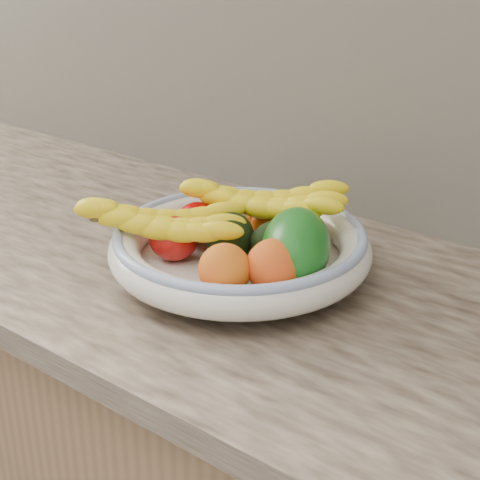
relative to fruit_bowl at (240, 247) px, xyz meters
name	(u,v)px	position (x,y,z in m)	size (l,w,h in m)	color
fruit_bowl	(240,247)	(0.00, 0.00, 0.00)	(0.39, 0.39, 0.08)	silver
clementine_back_left	(263,216)	(-0.04, 0.11, 0.01)	(0.05, 0.05, 0.05)	#E15704
clementine_back_right	(296,226)	(0.03, 0.11, 0.01)	(0.06, 0.06, 0.05)	#ED4F04
clementine_back_mid	(266,224)	(-0.01, 0.08, 0.01)	(0.05, 0.05, 0.04)	#FC6905
tomato_left	(198,222)	(-0.09, 0.01, 0.01)	(0.07, 0.07, 0.06)	#9E0103
tomato_near_left	(174,238)	(-0.08, -0.06, 0.01)	(0.07, 0.07, 0.07)	#B3110E
avocado_center	(230,238)	(-0.01, -0.01, 0.02)	(0.07, 0.10, 0.07)	black
avocado_right	(279,241)	(0.05, 0.03, 0.02)	(0.06, 0.09, 0.06)	black
green_mango	(296,247)	(0.10, 0.00, 0.03)	(0.10, 0.15, 0.10)	#105512
peach_front	(225,269)	(0.05, -0.10, 0.02)	(0.07, 0.07, 0.07)	orange
peach_right	(274,266)	(0.10, -0.05, 0.02)	(0.08, 0.08, 0.08)	orange
banana_bunch_back	(262,207)	(-0.01, 0.07, 0.04)	(0.27, 0.11, 0.08)	yellow
banana_bunch_front	(161,227)	(-0.09, -0.07, 0.03)	(0.26, 0.11, 0.07)	yellow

